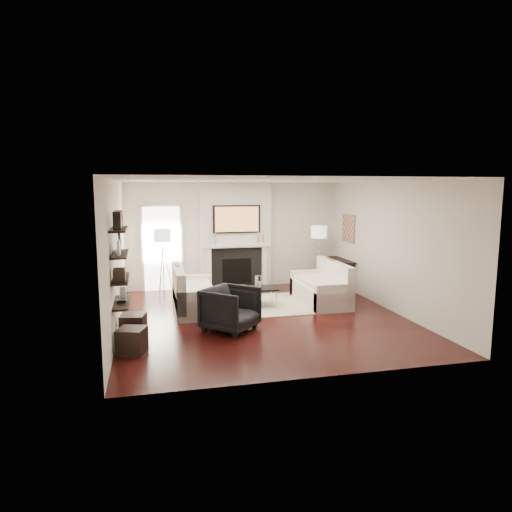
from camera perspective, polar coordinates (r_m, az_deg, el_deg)
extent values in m
plane|color=black|center=(9.16, 0.87, -7.67)|extent=(6.00, 6.00, 0.00)
plane|color=white|center=(8.80, 0.91, 9.47)|extent=(6.00, 6.00, 0.00)
plane|color=silver|center=(11.79, -2.67, 2.63)|extent=(5.50, 0.00, 5.50)
plane|color=silver|center=(6.06, 7.84, -2.99)|extent=(5.50, 0.00, 5.50)
plane|color=silver|center=(8.64, -17.10, 0.13)|extent=(0.00, 6.00, 6.00)
plane|color=silver|center=(9.91, 16.50, 1.18)|extent=(0.00, 6.00, 6.00)
cube|color=silver|center=(11.67, -2.56, 2.57)|extent=(1.80, 0.25, 2.70)
cube|color=black|center=(11.65, -2.41, -1.56)|extent=(1.30, 0.02, 1.04)
cube|color=black|center=(11.66, -2.40, -1.90)|extent=(0.75, 0.02, 0.65)
cube|color=white|center=(11.51, -5.91, -1.58)|extent=(0.12, 0.08, 1.10)
cube|color=white|center=(11.77, 1.06, -1.30)|extent=(0.12, 0.08, 1.10)
cube|color=white|center=(11.52, -2.38, 1.34)|extent=(1.70, 0.18, 0.07)
cube|color=black|center=(11.48, -2.43, 4.62)|extent=(1.20, 0.06, 0.70)
cube|color=#BF723F|center=(11.45, -2.40, 4.61)|extent=(1.10, 0.00, 0.62)
cylinder|color=silver|center=(11.42, -5.11, 2.18)|extent=(0.04, 0.04, 0.30)
cylinder|color=silver|center=(11.40, -5.76, 2.01)|extent=(0.04, 0.04, 0.24)
cylinder|color=silver|center=(11.62, 0.27, 2.33)|extent=(0.04, 0.04, 0.30)
cylinder|color=silver|center=(11.65, 0.89, 2.20)|extent=(0.04, 0.04, 0.24)
cube|color=white|center=(11.61, -11.65, 0.88)|extent=(0.90, 0.02, 2.10)
cube|color=white|center=(11.59, -14.02, 0.79)|extent=(0.06, 0.06, 2.16)
cube|color=white|center=(11.62, -9.29, 0.95)|extent=(0.06, 0.06, 2.16)
cube|color=white|center=(11.51, -11.81, 6.21)|extent=(1.02, 0.06, 0.06)
cube|color=beige|center=(10.07, -0.06, -6.14)|extent=(2.60, 2.00, 0.01)
cube|color=white|center=(9.70, -7.61, -5.55)|extent=(0.85, 1.80, 0.42)
cube|color=white|center=(9.61, -9.64, -3.80)|extent=(0.18, 1.80, 0.80)
cube|color=white|center=(8.90, -7.10, -6.22)|extent=(0.85, 0.18, 0.60)
cube|color=white|center=(10.47, -8.06, -4.02)|extent=(0.85, 0.18, 0.60)
cube|color=white|center=(9.65, -7.34, -4.03)|extent=(0.63, 1.44, 0.10)
cube|color=#A66814|center=(9.86, -9.78, -2.28)|extent=(0.10, 0.42, 0.42)
cube|color=black|center=(9.27, -9.55, -3.01)|extent=(0.10, 0.40, 0.40)
cube|color=white|center=(10.34, 8.02, -4.68)|extent=(0.85, 1.80, 0.42)
cube|color=white|center=(10.40, 9.78, -2.87)|extent=(0.18, 1.80, 0.80)
cube|color=white|center=(9.59, 9.79, -5.21)|extent=(0.85, 0.18, 0.60)
cube|color=white|center=(11.06, 6.51, -3.31)|extent=(0.85, 0.18, 0.60)
cube|color=white|center=(10.27, 7.79, -3.28)|extent=(0.63, 1.44, 0.10)
cube|color=#A66814|center=(10.63, 9.18, -1.48)|extent=(0.10, 0.42, 0.42)
cube|color=black|center=(10.09, 10.47, -2.11)|extent=(0.10, 0.40, 0.40)
cube|color=black|center=(9.84, -0.58, -4.13)|extent=(1.10, 0.55, 0.04)
cylinder|color=silver|center=(9.58, -3.22, -5.78)|extent=(0.02, 0.02, 0.38)
cylinder|color=silver|center=(9.80, 2.57, -5.45)|extent=(0.02, 0.02, 0.38)
cylinder|color=silver|center=(10.01, -3.66, -5.18)|extent=(0.02, 0.02, 0.38)
cylinder|color=silver|center=(10.21, 1.90, -4.88)|extent=(0.02, 0.02, 0.38)
cylinder|color=white|center=(9.84, 0.27, -3.18)|extent=(0.14, 0.14, 0.25)
cylinder|color=white|center=(9.85, 0.27, -3.55)|extent=(0.09, 0.09, 0.13)
cylinder|color=#9C511A|center=(9.78, -2.01, -3.95)|extent=(0.34, 0.34, 0.06)
imported|color=black|center=(8.28, -3.22, -6.34)|extent=(1.15, 1.15, 0.86)
cylinder|color=silver|center=(11.11, -11.50, -1.80)|extent=(0.02, 0.02, 1.20)
cylinder|color=white|center=(11.00, -11.63, 2.57)|extent=(0.40, 0.40, 0.30)
cylinder|color=silver|center=(11.12, -10.93, -1.78)|extent=(0.25, 0.02, 1.23)
cylinder|color=silver|center=(11.21, -11.79, -1.72)|extent=(0.14, 0.22, 1.23)
cylinder|color=silver|center=(11.02, -11.77, -1.89)|extent=(0.14, 0.22, 1.23)
cylinder|color=silver|center=(11.81, 7.79, -1.11)|extent=(0.02, 0.02, 1.20)
cylinder|color=white|center=(11.70, 7.87, 3.00)|extent=(0.40, 0.40, 0.30)
cylinder|color=silver|center=(11.85, 8.28, -1.09)|extent=(0.25, 0.02, 1.23)
cylinder|color=silver|center=(11.88, 7.38, -1.04)|extent=(0.14, 0.22, 1.23)
cylinder|color=silver|center=(11.70, 7.70, -1.19)|extent=(0.14, 0.22, 1.23)
cube|color=black|center=(11.82, 10.46, -0.52)|extent=(0.35, 1.20, 0.04)
cube|color=black|center=(11.40, 11.51, -2.80)|extent=(0.30, 0.04, 0.71)
cube|color=black|center=(12.38, 9.39, -1.85)|extent=(0.30, 0.04, 0.71)
cube|color=#9D674E|center=(11.70, 11.49, 3.40)|extent=(0.03, 0.70, 0.70)
cube|color=black|center=(7.77, -16.40, -5.63)|extent=(0.25, 1.00, 0.03)
cube|color=black|center=(7.69, -16.53, -2.73)|extent=(0.25, 1.00, 0.04)
cube|color=black|center=(7.62, -16.65, 0.22)|extent=(0.25, 1.00, 0.04)
cube|color=black|center=(7.58, -16.78, 3.22)|extent=(0.25, 1.00, 0.04)
cube|color=black|center=(7.22, -17.00, 4.22)|extent=(0.12, 0.10, 0.28)
cube|color=#A66814|center=(7.69, -16.77, 4.47)|extent=(0.12, 0.10, 0.28)
cube|color=white|center=(7.42, -16.77, 1.00)|extent=(0.04, 0.30, 0.22)
cube|color=black|center=(7.87, -16.58, 1.26)|extent=(0.04, 0.22, 0.18)
cube|color=black|center=(7.36, -16.70, -2.29)|extent=(0.18, 0.25, 0.20)
cube|color=black|center=(7.84, -16.48, -1.94)|extent=(0.15, 0.12, 0.12)
cube|color=black|center=(7.74, -16.43, -5.36)|extent=(0.14, 0.20, 0.05)
cube|color=white|center=(8.09, -16.30, -4.29)|extent=(0.10, 0.10, 0.18)
cylinder|color=black|center=(9.49, -16.72, 2.99)|extent=(0.04, 0.34, 0.34)
cylinder|color=white|center=(9.49, -16.57, 3.00)|extent=(0.01, 0.29, 0.29)
cube|color=black|center=(8.22, -15.08, -8.40)|extent=(0.47, 0.47, 0.40)
cube|color=black|center=(7.45, -15.26, -10.19)|extent=(0.51, 0.51, 0.40)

